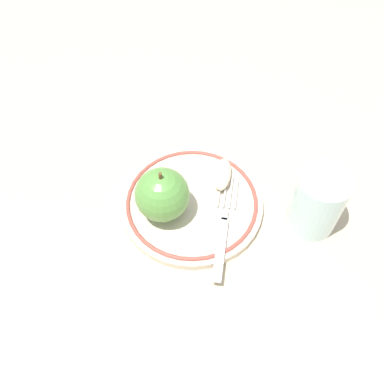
% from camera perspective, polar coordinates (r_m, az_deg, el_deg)
% --- Properties ---
extents(ground_plane, '(2.00, 2.00, 0.00)m').
position_cam_1_polar(ground_plane, '(0.60, -1.80, -2.95)').
color(ground_plane, tan).
extents(plate, '(0.20, 0.20, 0.01)m').
position_cam_1_polar(plate, '(0.61, 0.00, -1.47)').
color(plate, beige).
rests_on(plate, ground_plane).
extents(apple_red_whole, '(0.07, 0.07, 0.08)m').
position_cam_1_polar(apple_red_whole, '(0.56, -3.99, -0.36)').
color(apple_red_whole, '#558F3E').
rests_on(apple_red_whole, plate).
extents(apple_slice_front, '(0.03, 0.06, 0.02)m').
position_cam_1_polar(apple_slice_front, '(0.62, 4.07, 2.39)').
color(apple_slice_front, beige).
rests_on(apple_slice_front, plate).
extents(fork, '(0.03, 0.17, 0.00)m').
position_cam_1_polar(fork, '(0.58, 4.21, -4.61)').
color(fork, silver).
rests_on(fork, plate).
extents(drinking_glass, '(0.07, 0.07, 0.10)m').
position_cam_1_polar(drinking_glass, '(0.58, 16.38, -1.23)').
color(drinking_glass, silver).
rests_on(drinking_glass, ground_plane).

